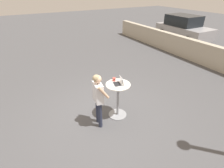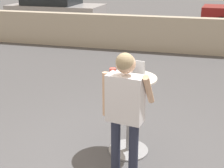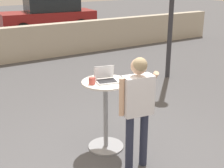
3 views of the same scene
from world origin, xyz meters
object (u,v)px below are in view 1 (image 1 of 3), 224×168
coffee_mug (114,79)px  parked_car_near_street (183,28)px  standing_person (98,95)px  cafe_table (118,97)px  laptop (119,83)px

coffee_mug → parked_car_near_street: parked_car_near_street is taller
coffee_mug → parked_car_near_street: size_ratio=0.03×
standing_person → parked_car_near_street: 10.46m
coffee_mug → standing_person: size_ratio=0.08×
standing_person → cafe_table: bearing=97.8°
cafe_table → coffee_mug: coffee_mug is taller
laptop → coffee_mug: 0.24m
laptop → parked_car_near_street: parked_car_near_street is taller
cafe_table → laptop: (0.01, 0.01, 0.49)m
standing_person → laptop: bearing=96.9°
laptop → cafe_table: bearing=-144.9°
coffee_mug → standing_person: standing_person is taller
coffee_mug → standing_person: 0.76m
cafe_table → laptop: laptop is taller
cafe_table → laptop: bearing=35.1°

